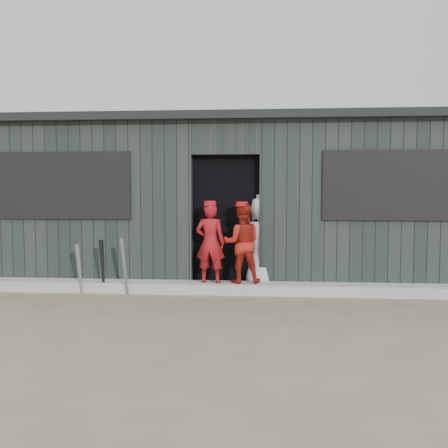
# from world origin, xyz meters

# --- Properties ---
(ground) EXTENTS (80.00, 80.00, 0.00)m
(ground) POSITION_xyz_m (0.00, 0.00, 0.00)
(ground) COLOR #6E624C
(ground) RESTS_ON ground
(curb) EXTENTS (8.00, 0.36, 0.15)m
(curb) POSITION_xyz_m (0.00, 1.82, 0.07)
(curb) COLOR #A1A19C
(curb) RESTS_ON ground
(bat_left) EXTENTS (0.09, 0.19, 0.73)m
(bat_left) POSITION_xyz_m (-2.05, 1.58, 0.37)
(bat_left) COLOR gray
(bat_left) RESTS_ON ground
(bat_mid) EXTENTS (0.12, 0.23, 0.83)m
(bat_mid) POSITION_xyz_m (-1.38, 1.55, 0.41)
(bat_mid) COLOR gray
(bat_mid) RESTS_ON ground
(bat_right) EXTENTS (0.09, 0.22, 0.78)m
(bat_right) POSITION_xyz_m (-1.74, 1.67, 0.39)
(bat_right) COLOR black
(bat_right) RESTS_ON ground
(player_red_left) EXTENTS (0.44, 0.31, 1.15)m
(player_red_left) POSITION_xyz_m (-0.20, 1.82, 0.73)
(player_red_left) COLOR maroon
(player_red_left) RESTS_ON curb
(player_red_right) EXTENTS (0.59, 0.48, 1.14)m
(player_red_right) POSITION_xyz_m (0.25, 1.87, 0.72)
(player_red_right) COLOR #A01E13
(player_red_right) RESTS_ON curb
(player_grey_back) EXTENTS (0.79, 0.65, 1.39)m
(player_grey_back) POSITION_xyz_m (0.53, 2.17, 0.70)
(player_grey_back) COLOR silver
(player_grey_back) RESTS_ON ground
(dugout) EXTENTS (8.30, 3.30, 2.62)m
(dugout) POSITION_xyz_m (-0.00, 3.50, 1.29)
(dugout) COLOR black
(dugout) RESTS_ON ground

